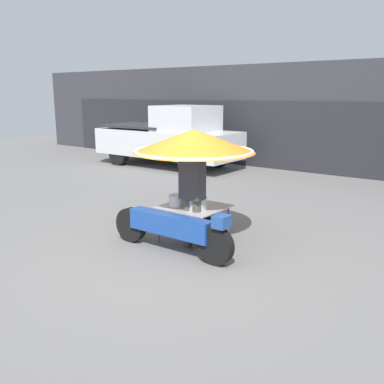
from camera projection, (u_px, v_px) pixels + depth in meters
The scene contains 5 objects.
ground_plane at pixel (173, 258), 6.46m from camera, with size 36.00×36.00×0.00m, color slate.
shopfront_building at pixel (359, 118), 13.28m from camera, with size 28.00×2.06×3.39m.
vendor_motorcycle_cart at pixel (192, 155), 6.83m from camera, with size 2.27×1.98×1.88m.
vendor_person at pixel (192, 192), 6.73m from camera, with size 0.38×0.22×1.63m.
pickup_truck at pixel (170, 138), 14.39m from camera, with size 5.09×1.89×2.06m.
Camera 1 is at (3.84, -4.71, 2.43)m, focal length 40.00 mm.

